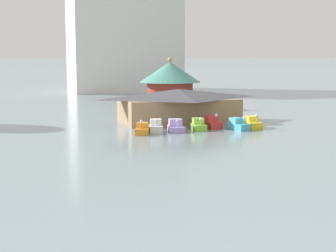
{
  "coord_description": "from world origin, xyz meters",
  "views": [
    {
      "loc": [
        -7.73,
        -14.38,
        8.23
      ],
      "look_at": [
        3.02,
        20.14,
        3.16
      ],
      "focal_mm": 54.95,
      "sensor_mm": 36.0,
      "label": 1
    }
  ],
  "objects_px": {
    "pedal_boat_lime": "(199,125)",
    "pedal_boat_yellow": "(253,123)",
    "pedal_boat_lavender": "(176,127)",
    "background_building_block": "(123,37)",
    "pedal_boat_cyan": "(237,125)",
    "pedal_boat_orange": "(142,130)",
    "pedal_boat_red": "(212,123)",
    "green_roof_pavilion": "(170,82)",
    "boathouse": "(178,105)",
    "pedal_boat_white": "(156,127)"
  },
  "relations": [
    {
      "from": "pedal_boat_lime",
      "to": "pedal_boat_yellow",
      "type": "height_order",
      "value": "pedal_boat_yellow"
    },
    {
      "from": "pedal_boat_lavender",
      "to": "background_building_block",
      "type": "bearing_deg",
      "value": -177.63
    },
    {
      "from": "pedal_boat_lavender",
      "to": "pedal_boat_cyan",
      "type": "distance_m",
      "value": 6.87
    },
    {
      "from": "pedal_boat_lime",
      "to": "background_building_block",
      "type": "bearing_deg",
      "value": -178.08
    },
    {
      "from": "pedal_boat_orange",
      "to": "pedal_boat_red",
      "type": "xyz_separation_m",
      "value": [
        8.58,
        1.98,
        0.09
      ]
    },
    {
      "from": "pedal_boat_cyan",
      "to": "pedal_boat_lime",
      "type": "bearing_deg",
      "value": -121.71
    },
    {
      "from": "pedal_boat_orange",
      "to": "green_roof_pavilion",
      "type": "height_order",
      "value": "green_roof_pavilion"
    },
    {
      "from": "pedal_boat_lavender",
      "to": "boathouse",
      "type": "xyz_separation_m",
      "value": [
        2.73,
        7.35,
        1.6
      ]
    },
    {
      "from": "pedal_boat_orange",
      "to": "pedal_boat_red",
      "type": "relative_size",
      "value": 1.06
    },
    {
      "from": "pedal_boat_cyan",
      "to": "green_roof_pavilion",
      "type": "bearing_deg",
      "value": 162.88
    },
    {
      "from": "pedal_boat_yellow",
      "to": "boathouse",
      "type": "relative_size",
      "value": 0.21
    },
    {
      "from": "pedal_boat_cyan",
      "to": "pedal_boat_yellow",
      "type": "bearing_deg",
      "value": 91.11
    },
    {
      "from": "pedal_boat_cyan",
      "to": "boathouse",
      "type": "height_order",
      "value": "boathouse"
    },
    {
      "from": "pedal_boat_cyan",
      "to": "background_building_block",
      "type": "relative_size",
      "value": 0.12
    },
    {
      "from": "pedal_boat_yellow",
      "to": "boathouse",
      "type": "bearing_deg",
      "value": -133.3
    },
    {
      "from": "pedal_boat_cyan",
      "to": "pedal_boat_red",
      "type": "bearing_deg",
      "value": -149.95
    },
    {
      "from": "pedal_boat_lavender",
      "to": "pedal_boat_cyan",
      "type": "xyz_separation_m",
      "value": [
        6.79,
        -1.02,
        0.03
      ]
    },
    {
      "from": "pedal_boat_yellow",
      "to": "background_building_block",
      "type": "bearing_deg",
      "value": -171.99
    },
    {
      "from": "boathouse",
      "to": "pedal_boat_white",
      "type": "bearing_deg",
      "value": -123.87
    },
    {
      "from": "pedal_boat_orange",
      "to": "boathouse",
      "type": "bearing_deg",
      "value": 160.76
    },
    {
      "from": "pedal_boat_red",
      "to": "background_building_block",
      "type": "bearing_deg",
      "value": 170.9
    },
    {
      "from": "boathouse",
      "to": "green_roof_pavilion",
      "type": "relative_size",
      "value": 1.57
    },
    {
      "from": "background_building_block",
      "to": "boathouse",
      "type": "bearing_deg",
      "value": -95.47
    },
    {
      "from": "pedal_boat_orange",
      "to": "pedal_boat_lavender",
      "type": "distance_m",
      "value": 4.1
    },
    {
      "from": "pedal_boat_lime",
      "to": "pedal_boat_yellow",
      "type": "relative_size",
      "value": 0.82
    },
    {
      "from": "pedal_boat_lime",
      "to": "boathouse",
      "type": "distance_m",
      "value": 7.51
    },
    {
      "from": "pedal_boat_red",
      "to": "pedal_boat_cyan",
      "type": "height_order",
      "value": "pedal_boat_red"
    },
    {
      "from": "pedal_boat_orange",
      "to": "pedal_boat_red",
      "type": "distance_m",
      "value": 8.8
    },
    {
      "from": "pedal_boat_orange",
      "to": "pedal_boat_lavender",
      "type": "height_order",
      "value": "pedal_boat_orange"
    },
    {
      "from": "pedal_boat_orange",
      "to": "green_roof_pavilion",
      "type": "relative_size",
      "value": 0.27
    },
    {
      "from": "pedal_boat_red",
      "to": "pedal_boat_lavender",
      "type": "bearing_deg",
      "value": -84.2
    },
    {
      "from": "pedal_boat_white",
      "to": "pedal_boat_lavender",
      "type": "bearing_deg",
      "value": 103.98
    },
    {
      "from": "pedal_boat_lavender",
      "to": "pedal_boat_red",
      "type": "distance_m",
      "value": 4.71
    },
    {
      "from": "pedal_boat_lavender",
      "to": "pedal_boat_red",
      "type": "height_order",
      "value": "pedal_boat_red"
    },
    {
      "from": "background_building_block",
      "to": "pedal_boat_white",
      "type": "bearing_deg",
      "value": -99.29
    },
    {
      "from": "pedal_boat_yellow",
      "to": "boathouse",
      "type": "distance_m",
      "value": 9.99
    },
    {
      "from": "pedal_boat_orange",
      "to": "background_building_block",
      "type": "relative_size",
      "value": 0.11
    },
    {
      "from": "pedal_boat_lavender",
      "to": "pedal_boat_yellow",
      "type": "height_order",
      "value": "pedal_boat_yellow"
    },
    {
      "from": "pedal_boat_red",
      "to": "pedal_boat_cyan",
      "type": "relative_size",
      "value": 0.85
    },
    {
      "from": "boathouse",
      "to": "pedal_boat_orange",
      "type": "bearing_deg",
      "value": -128.69
    },
    {
      "from": "pedal_boat_red",
      "to": "pedal_boat_yellow",
      "type": "xyz_separation_m",
      "value": [
        4.41,
        -1.22,
        -0.04
      ]
    },
    {
      "from": "pedal_boat_white",
      "to": "pedal_boat_yellow",
      "type": "xyz_separation_m",
      "value": [
        11.25,
        -0.22,
        -0.02
      ]
    },
    {
      "from": "pedal_boat_white",
      "to": "boathouse",
      "type": "height_order",
      "value": "boathouse"
    },
    {
      "from": "pedal_boat_lime",
      "to": "pedal_boat_orange",
      "type": "bearing_deg",
      "value": -74.3
    },
    {
      "from": "pedal_boat_red",
      "to": "boathouse",
      "type": "relative_size",
      "value": 0.16
    },
    {
      "from": "pedal_boat_lime",
      "to": "pedal_boat_cyan",
      "type": "distance_m",
      "value": 4.29
    },
    {
      "from": "boathouse",
      "to": "background_building_block",
      "type": "bearing_deg",
      "value": 84.53
    },
    {
      "from": "boathouse",
      "to": "green_roof_pavilion",
      "type": "height_order",
      "value": "green_roof_pavilion"
    },
    {
      "from": "pedal_boat_lime",
      "to": "pedal_boat_cyan",
      "type": "xyz_separation_m",
      "value": [
        4.16,
        -1.03,
        0.01
      ]
    },
    {
      "from": "pedal_boat_white",
      "to": "pedal_boat_orange",
      "type": "bearing_deg",
      "value": -47.64
    }
  ]
}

